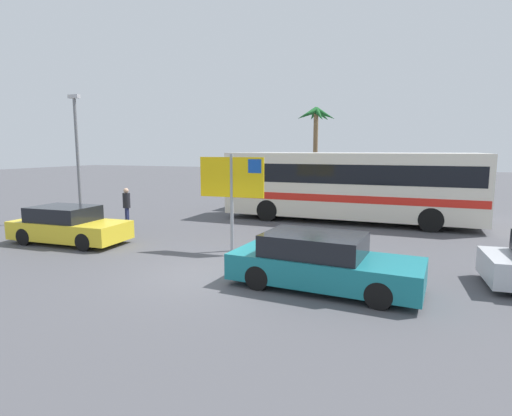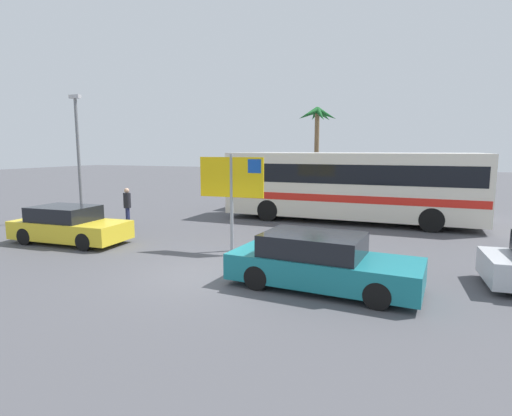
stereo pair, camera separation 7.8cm
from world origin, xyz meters
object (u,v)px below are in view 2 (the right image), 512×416
bus_front_coach (349,184)px  bus_rear_coach (359,179)px  ferry_sign (233,181)px  pedestrian_crossing_lot (127,204)px  car_teal (321,262)px  car_yellow (69,225)px

bus_front_coach → bus_rear_coach: same height
ferry_sign → pedestrian_crossing_lot: 6.75m
ferry_sign → car_teal: (3.51, -2.49, -1.69)m
bus_rear_coach → car_teal: bearing=-85.7°
bus_rear_coach → car_teal: size_ratio=2.46×
ferry_sign → pedestrian_crossing_lot: ferry_sign is taller
bus_rear_coach → car_yellow: bearing=-127.1°
bus_rear_coach → car_yellow: bus_rear_coach is taller
bus_rear_coach → car_teal: bus_rear_coach is taller
bus_front_coach → bus_rear_coach: 3.21m
bus_front_coach → car_yellow: (-8.60, -8.13, -1.15)m
bus_front_coach → ferry_sign: bearing=-110.3°
car_yellow → car_teal: 9.62m
bus_front_coach → ferry_sign: ferry_sign is taller
car_yellow → bus_rear_coach: bearing=50.1°
ferry_sign → car_teal: ferry_sign is taller
bus_front_coach → car_teal: bearing=-84.5°
car_teal → bus_front_coach: bearing=99.2°
bus_front_coach → bus_rear_coach: (-0.03, 3.21, 0.00)m
car_teal → ferry_sign: bearing=148.3°
car_yellow → pedestrian_crossing_lot: (-0.19, 3.42, 0.35)m
car_yellow → pedestrian_crossing_lot: bearing=90.4°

